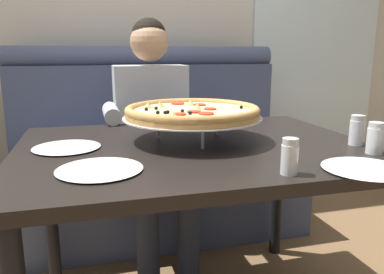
# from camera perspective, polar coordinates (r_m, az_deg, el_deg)

# --- Properties ---
(back_wall_with_window) EXTENTS (6.00, 0.12, 2.80)m
(back_wall_with_window) POSITION_cam_1_polar(r_m,az_deg,el_deg) (2.91, -8.07, 18.58)
(back_wall_with_window) COLOR beige
(back_wall_with_window) RESTS_ON ground_plane
(window_panel) EXTENTS (1.10, 0.02, 2.80)m
(window_panel) POSITION_cam_1_polar(r_m,az_deg,el_deg) (3.33, 18.43, 17.30)
(window_panel) COLOR white
(window_panel) RESTS_ON ground_plane
(booth_bench) EXTENTS (1.74, 0.78, 1.13)m
(booth_bench) POSITION_cam_1_polar(r_m,az_deg,el_deg) (2.43, -5.64, -4.06)
(booth_bench) COLOR #424C6B
(booth_bench) RESTS_ON ground_plane
(dining_table) EXTENTS (1.30, 0.98, 0.75)m
(dining_table) POSITION_cam_1_polar(r_m,az_deg,el_deg) (1.45, 0.50, -4.29)
(dining_table) COLOR black
(dining_table) RESTS_ON ground_plane
(diner_main) EXTENTS (0.54, 0.64, 1.27)m
(diner_main) POSITION_cam_1_polar(r_m,az_deg,el_deg) (2.09, -5.75, 2.03)
(diner_main) COLOR #2D3342
(diner_main) RESTS_ON ground_plane
(pizza) EXTENTS (0.54, 0.54, 0.14)m
(pizza) POSITION_cam_1_polar(r_m,az_deg,el_deg) (1.47, 0.02, 3.73)
(pizza) COLOR silver
(pizza) RESTS_ON dining_table
(shaker_parmesan) EXTENTS (0.06, 0.06, 0.11)m
(shaker_parmesan) POSITION_cam_1_polar(r_m,az_deg,el_deg) (1.43, 25.74, -0.46)
(shaker_parmesan) COLOR white
(shaker_parmesan) RESTS_ON dining_table
(shaker_oregano) EXTENTS (0.05, 0.05, 0.10)m
(shaker_oregano) POSITION_cam_1_polar(r_m,az_deg,el_deg) (1.10, 14.39, -3.23)
(shaker_oregano) COLOR white
(shaker_oregano) RESTS_ON dining_table
(shaker_pepper_flakes) EXTENTS (0.05, 0.05, 0.11)m
(shaker_pepper_flakes) POSITION_cam_1_polar(r_m,az_deg,el_deg) (1.53, 23.44, 0.63)
(shaker_pepper_flakes) COLOR white
(shaker_pepper_flakes) RESTS_ON dining_table
(plate_near_left) EXTENTS (0.25, 0.25, 0.02)m
(plate_near_left) POSITION_cam_1_polar(r_m,az_deg,el_deg) (1.22, 24.57, -4.08)
(plate_near_left) COLOR white
(plate_near_left) RESTS_ON dining_table
(plate_near_right) EXTENTS (0.25, 0.25, 0.02)m
(plate_near_right) POSITION_cam_1_polar(r_m,az_deg,el_deg) (1.14, -13.68, -4.44)
(plate_near_right) COLOR white
(plate_near_right) RESTS_ON dining_table
(plate_far_side) EXTENTS (0.24, 0.24, 0.02)m
(plate_far_side) POSITION_cam_1_polar(r_m,az_deg,el_deg) (1.43, -18.27, -1.26)
(plate_far_side) COLOR white
(plate_far_side) RESTS_ON dining_table
(patio_chair) EXTENTS (0.40, 0.40, 0.86)m
(patio_chair) POSITION_cam_1_polar(r_m,az_deg,el_deg) (4.02, 12.39, 4.20)
(patio_chair) COLOR black
(patio_chair) RESTS_ON ground_plane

